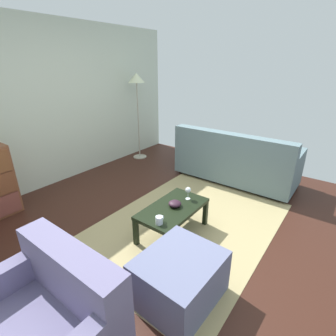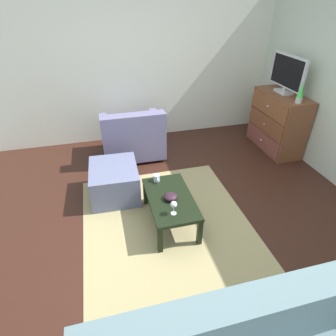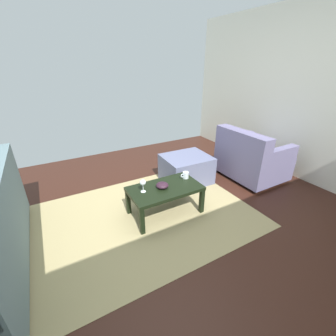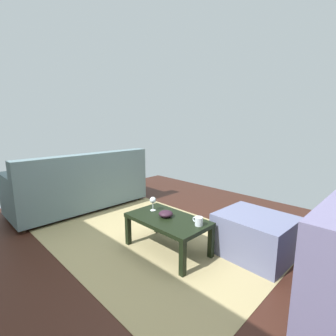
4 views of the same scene
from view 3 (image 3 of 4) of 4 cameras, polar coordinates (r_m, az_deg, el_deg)
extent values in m
cube|color=#371C14|center=(2.78, -0.21, -13.58)|extent=(5.42, 5.16, 0.05)
cube|color=silver|center=(4.02, 33.49, 14.96)|extent=(0.12, 5.16, 2.55)
cube|color=tan|center=(2.84, -5.84, -12.09)|extent=(2.60, 1.90, 0.01)
cube|color=black|center=(2.84, 8.58, -8.32)|extent=(0.05, 0.05, 0.33)
cube|color=black|center=(2.50, -6.66, -13.38)|extent=(0.05, 0.05, 0.33)
cube|color=black|center=(3.13, 3.84, -4.60)|extent=(0.05, 0.05, 0.33)
cube|color=black|center=(2.83, -10.12, -8.52)|extent=(0.05, 0.05, 0.33)
cube|color=black|center=(2.70, -0.78, -5.30)|extent=(0.86, 0.49, 0.04)
cylinder|color=silver|center=(2.62, -6.32, -5.97)|extent=(0.06, 0.06, 0.00)
cylinder|color=silver|center=(2.59, -6.37, -5.08)|extent=(0.01, 0.01, 0.09)
sphere|color=silver|center=(2.56, -6.45, -3.67)|extent=(0.07, 0.07, 0.07)
cylinder|color=silver|center=(2.89, 4.53, -1.81)|extent=(0.08, 0.08, 0.08)
torus|color=silver|center=(2.86, 3.69, -1.96)|extent=(0.05, 0.01, 0.05)
ellipsoid|color=#2D1825|center=(2.66, -1.46, -4.42)|extent=(0.15, 0.15, 0.07)
cylinder|color=#332319|center=(3.40, -33.08, -9.21)|extent=(0.05, 0.05, 0.05)
cylinder|color=#332319|center=(4.01, 27.31, -2.78)|extent=(0.05, 0.05, 0.05)
cylinder|color=#332319|center=(4.42, 19.16, 1.28)|extent=(0.05, 0.05, 0.05)
cylinder|color=#332319|center=(3.53, 21.34, -5.35)|extent=(0.05, 0.05, 0.05)
cylinder|color=#332319|center=(3.99, 12.92, -0.51)|extent=(0.05, 0.05, 0.05)
cube|color=slate|center=(3.88, 20.58, 1.11)|extent=(0.80, 0.95, 0.37)
cube|color=slate|center=(3.53, 18.29, 5.79)|extent=(0.20, 0.95, 0.39)
cube|color=slate|center=(3.55, 26.19, 2.88)|extent=(0.76, 0.12, 0.20)
cube|color=slate|center=(4.04, 16.84, 6.92)|extent=(0.76, 0.12, 0.20)
cube|color=slate|center=(3.51, 4.65, -0.25)|extent=(0.72, 0.63, 0.42)
camera|label=1|loc=(4.73, 14.21, 26.96)|focal=27.17mm
camera|label=2|loc=(3.00, -61.13, 25.19)|focal=29.60mm
camera|label=4|loc=(2.84, 53.38, 7.77)|focal=26.03mm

